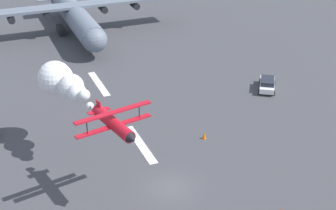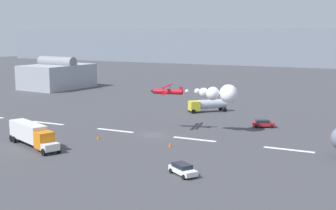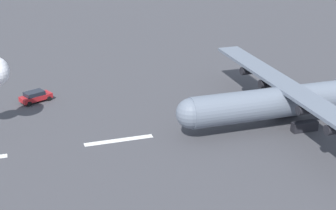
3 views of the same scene
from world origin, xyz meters
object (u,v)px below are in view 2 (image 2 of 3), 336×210
followme_car_yellow (183,169)px  traffic_cone_far (170,144)px  semi_truck_orange (32,134)px  stunt_biplane_red (219,94)px  airport_staff_sedan (263,123)px  fuel_tanker_truck (207,105)px  traffic_cone_near (98,137)px

followme_car_yellow → traffic_cone_far: followme_car_yellow is taller
followme_car_yellow → semi_truck_orange: bearing=173.8°
stunt_biplane_red → traffic_cone_far: stunt_biplane_red is taller
traffic_cone_far → airport_staff_sedan: bearing=66.1°
semi_truck_orange → airport_staff_sedan: (30.11, 31.52, -1.30)m
fuel_tanker_truck → traffic_cone_near: size_ratio=11.03×
fuel_tanker_truck → airport_staff_sedan: bearing=-35.2°
stunt_biplane_red → followme_car_yellow: stunt_biplane_red is taller
stunt_biplane_red → followme_car_yellow: size_ratio=3.42×
followme_car_yellow → airport_staff_sedan: same height
stunt_biplane_red → traffic_cone_near: bearing=-140.8°
fuel_tanker_truck → followme_car_yellow: size_ratio=1.73×
fuel_tanker_truck → airport_staff_sedan: fuel_tanker_truck is taller
followme_car_yellow → airport_staff_sedan: size_ratio=1.04×
fuel_tanker_truck → traffic_cone_near: (-7.29, -33.78, -1.37)m
fuel_tanker_truck → followme_car_yellow: (14.43, -46.01, -0.93)m
fuel_tanker_truck → followme_car_yellow: bearing=-72.6°
semi_truck_orange → traffic_cone_far: (20.40, 9.64, -1.73)m
traffic_cone_near → airport_staff_sedan: bearing=43.7°
semi_truck_orange → airport_staff_sedan: size_ratio=2.88×
semi_truck_orange → traffic_cone_near: semi_truck_orange is taller
followme_car_yellow → traffic_cone_far: (-8.00, 12.73, -0.44)m
stunt_biplane_red → semi_truck_orange: bearing=-135.9°
semi_truck_orange → airport_staff_sedan: 43.61m
followme_car_yellow → traffic_cone_near: bearing=150.6°
fuel_tanker_truck → traffic_cone_far: size_ratio=11.03×
semi_truck_orange → traffic_cone_near: 11.46m
semi_truck_orange → airport_staff_sedan: bearing=46.3°
semi_truck_orange → traffic_cone_far: semi_truck_orange is taller
airport_staff_sedan → traffic_cone_near: (-23.42, -22.38, -0.44)m
stunt_biplane_red → fuel_tanker_truck: 22.80m
semi_truck_orange → traffic_cone_far: 22.63m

